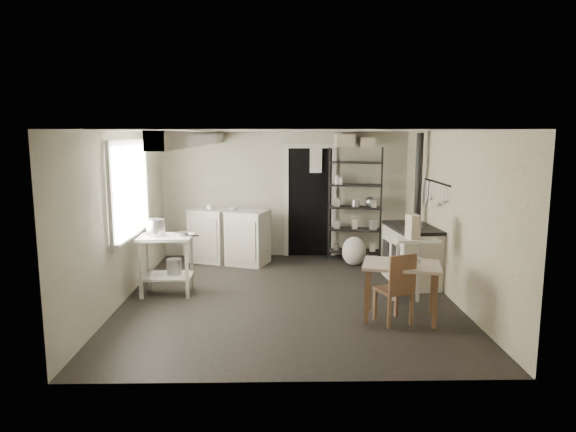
{
  "coord_description": "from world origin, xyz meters",
  "views": [
    {
      "loc": [
        -0.14,
        -6.92,
        2.26
      ],
      "look_at": [
        0.0,
        0.3,
        1.1
      ],
      "focal_mm": 32.0,
      "sensor_mm": 36.0,
      "label": 1
    }
  ],
  "objects_px": {
    "chair": "(394,284)",
    "flour_sack": "(354,252)",
    "stockpot": "(156,229)",
    "stove": "(411,255)",
    "work_table": "(401,289)",
    "base_cabinets": "(229,237)",
    "shelf_rack": "(355,207)",
    "prep_table": "(167,267)"
  },
  "relations": [
    {
      "from": "shelf_rack",
      "to": "work_table",
      "type": "distance_m",
      "value": 3.19
    },
    {
      "from": "prep_table",
      "to": "stockpot",
      "type": "xyz_separation_m",
      "value": [
        -0.15,
        0.04,
        0.54
      ]
    },
    {
      "from": "stockpot",
      "to": "work_table",
      "type": "relative_size",
      "value": 0.3
    },
    {
      "from": "base_cabinets",
      "to": "work_table",
      "type": "xyz_separation_m",
      "value": [
        2.37,
        -2.87,
        -0.08
      ]
    },
    {
      "from": "chair",
      "to": "flour_sack",
      "type": "bearing_deg",
      "value": 70.39
    },
    {
      "from": "stockpot",
      "to": "shelf_rack",
      "type": "height_order",
      "value": "shelf_rack"
    },
    {
      "from": "stockpot",
      "to": "chair",
      "type": "distance_m",
      "value": 3.37
    },
    {
      "from": "chair",
      "to": "stove",
      "type": "bearing_deg",
      "value": 47.96
    },
    {
      "from": "stockpot",
      "to": "chair",
      "type": "relative_size",
      "value": 0.31
    },
    {
      "from": "work_table",
      "to": "shelf_rack",
      "type": "bearing_deg",
      "value": 91.86
    },
    {
      "from": "chair",
      "to": "prep_table",
      "type": "bearing_deg",
      "value": 137.25
    },
    {
      "from": "work_table",
      "to": "flour_sack",
      "type": "height_order",
      "value": "work_table"
    },
    {
      "from": "flour_sack",
      "to": "shelf_rack",
      "type": "bearing_deg",
      "value": 80.82
    },
    {
      "from": "prep_table",
      "to": "stockpot",
      "type": "relative_size",
      "value": 3.08
    },
    {
      "from": "prep_table",
      "to": "base_cabinets",
      "type": "xyz_separation_m",
      "value": [
        0.72,
        1.83,
        0.06
      ]
    },
    {
      "from": "stove",
      "to": "work_table",
      "type": "bearing_deg",
      "value": -113.41
    },
    {
      "from": "chair",
      "to": "stockpot",
      "type": "bearing_deg",
      "value": 137.49
    },
    {
      "from": "stove",
      "to": "work_table",
      "type": "height_order",
      "value": "stove"
    },
    {
      "from": "work_table",
      "to": "flour_sack",
      "type": "distance_m",
      "value": 2.62
    },
    {
      "from": "stockpot",
      "to": "base_cabinets",
      "type": "distance_m",
      "value": 2.04
    },
    {
      "from": "base_cabinets",
      "to": "flour_sack",
      "type": "xyz_separation_m",
      "value": [
        2.18,
        -0.26,
        -0.22
      ]
    },
    {
      "from": "chair",
      "to": "flour_sack",
      "type": "height_order",
      "value": "chair"
    },
    {
      "from": "base_cabinets",
      "to": "chair",
      "type": "height_order",
      "value": "base_cabinets"
    },
    {
      "from": "stockpot",
      "to": "stove",
      "type": "xyz_separation_m",
      "value": [
        3.75,
        0.46,
        -0.5
      ]
    },
    {
      "from": "prep_table",
      "to": "work_table",
      "type": "relative_size",
      "value": 0.92
    },
    {
      "from": "work_table",
      "to": "flour_sack",
      "type": "xyz_separation_m",
      "value": [
        -0.19,
        2.6,
        -0.14
      ]
    },
    {
      "from": "stockpot",
      "to": "chair",
      "type": "xyz_separation_m",
      "value": [
        3.11,
        -1.22,
        -0.45
      ]
    },
    {
      "from": "prep_table",
      "to": "stove",
      "type": "bearing_deg",
      "value": 7.94
    },
    {
      "from": "prep_table",
      "to": "stockpot",
      "type": "bearing_deg",
      "value": 163.52
    },
    {
      "from": "prep_table",
      "to": "shelf_rack",
      "type": "xyz_separation_m",
      "value": [
        2.98,
        2.1,
        0.55
      ]
    },
    {
      "from": "stockpot",
      "to": "stove",
      "type": "bearing_deg",
      "value": 6.98
    },
    {
      "from": "prep_table",
      "to": "flour_sack",
      "type": "relative_size",
      "value": 1.69
    },
    {
      "from": "prep_table",
      "to": "flour_sack",
      "type": "distance_m",
      "value": 3.29
    },
    {
      "from": "stove",
      "to": "work_table",
      "type": "xyz_separation_m",
      "value": [
        -0.53,
        -1.54,
        -0.06
      ]
    },
    {
      "from": "stockpot",
      "to": "base_cabinets",
      "type": "relative_size",
      "value": 0.19
    },
    {
      "from": "shelf_rack",
      "to": "prep_table",
      "type": "bearing_deg",
      "value": -133.78
    },
    {
      "from": "stove",
      "to": "work_table",
      "type": "distance_m",
      "value": 1.63
    },
    {
      "from": "prep_table",
      "to": "flour_sack",
      "type": "bearing_deg",
      "value": 28.43
    },
    {
      "from": "work_table",
      "to": "flour_sack",
      "type": "relative_size",
      "value": 1.84
    },
    {
      "from": "shelf_rack",
      "to": "work_table",
      "type": "height_order",
      "value": "shelf_rack"
    },
    {
      "from": "stockpot",
      "to": "flour_sack",
      "type": "relative_size",
      "value": 0.55
    },
    {
      "from": "shelf_rack",
      "to": "stockpot",
      "type": "bearing_deg",
      "value": -135.61
    }
  ]
}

